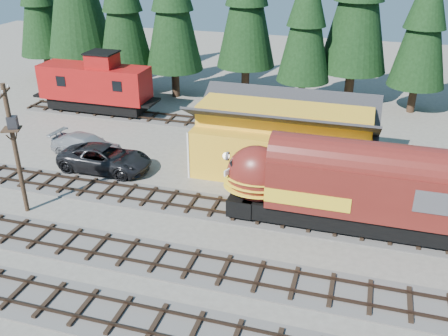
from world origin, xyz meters
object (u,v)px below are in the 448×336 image
(locomotive, at_px, (350,191))
(utility_pole, at_px, (14,142))
(caboose, at_px, (96,85))
(pickup_truck_b, at_px, (87,146))
(pickup_truck_a, at_px, (105,158))
(depot, at_px, (283,132))

(locomotive, xyz_separation_m, utility_pole, (-19.09, -3.60, 2.18))
(caboose, relative_size, utility_pole, 1.27)
(locomotive, distance_m, pickup_truck_b, 20.35)
(utility_pole, bearing_deg, caboose, 82.80)
(utility_pole, relative_size, pickup_truck_a, 1.22)
(locomotive, relative_size, utility_pole, 1.89)
(utility_pole, distance_m, pickup_truck_b, 9.18)
(utility_pole, xyz_separation_m, pickup_truck_a, (1.87, 6.57, -3.71))
(depot, relative_size, pickup_truck_a, 1.92)
(locomotive, bearing_deg, pickup_truck_a, 170.24)
(depot, relative_size, utility_pole, 1.58)
(caboose, distance_m, pickup_truck_b, 10.39)
(pickup_truck_a, bearing_deg, depot, -73.71)
(depot, height_order, pickup_truck_b, depot)
(caboose, xyz_separation_m, utility_pole, (4.98, -17.60, 1.98))
(pickup_truck_b, bearing_deg, utility_pole, -168.32)
(utility_pole, bearing_deg, locomotive, -12.29)
(depot, height_order, utility_pole, utility_pole)
(locomotive, relative_size, pickup_truck_b, 2.61)
(depot, distance_m, pickup_truck_b, 14.94)
(locomotive, distance_m, utility_pole, 19.55)
(depot, bearing_deg, caboose, 158.48)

